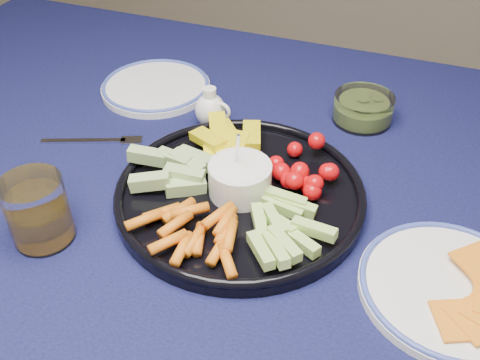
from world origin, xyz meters
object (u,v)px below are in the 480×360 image
(cheese_plate, at_px, (451,286))
(side_plate_extra, at_px, (156,86))
(creamer_pitcher, at_px, (211,110))
(pickle_bowl, at_px, (363,110))
(crudite_platter, at_px, (238,189))
(dining_table, at_px, (217,207))
(juice_tumbler, at_px, (39,214))

(cheese_plate, bearing_deg, side_plate_extra, 151.42)
(creamer_pitcher, height_order, cheese_plate, creamer_pitcher)
(side_plate_extra, bearing_deg, pickle_bowl, 5.53)
(crudite_platter, height_order, cheese_plate, crudite_platter)
(dining_table, height_order, creamer_pitcher, creamer_pitcher)
(crudite_platter, relative_size, creamer_pitcher, 4.95)
(pickle_bowl, relative_size, juice_tumbler, 1.09)
(juice_tumbler, bearing_deg, creamer_pitcher, 73.18)
(pickle_bowl, height_order, cheese_plate, pickle_bowl)
(dining_table, height_order, side_plate_extra, side_plate_extra)
(crudite_platter, relative_size, cheese_plate, 1.63)
(dining_table, distance_m, crudite_platter, 0.14)
(creamer_pitcher, relative_size, pickle_bowl, 0.70)
(crudite_platter, height_order, juice_tumbler, crudite_platter)
(dining_table, xyz_separation_m, pickle_bowl, (0.20, 0.24, 0.11))
(creamer_pitcher, relative_size, juice_tumbler, 0.76)
(pickle_bowl, bearing_deg, creamer_pitcher, -155.44)
(crudite_platter, bearing_deg, pickle_bowl, 65.67)
(cheese_plate, distance_m, juice_tumbler, 0.56)
(dining_table, bearing_deg, juice_tumbler, -125.13)
(dining_table, relative_size, juice_tumbler, 16.31)
(cheese_plate, distance_m, side_plate_extra, 0.69)
(crudite_platter, xyz_separation_m, creamer_pitcher, (-0.12, 0.18, 0.01))
(cheese_plate, xyz_separation_m, side_plate_extra, (-0.60, 0.33, -0.00))
(dining_table, relative_size, cheese_plate, 7.03)
(dining_table, bearing_deg, side_plate_extra, 137.81)
(creamer_pitcher, xyz_separation_m, juice_tumbler, (-0.11, -0.35, 0.01))
(dining_table, distance_m, juice_tumbler, 0.32)
(dining_table, relative_size, side_plate_extra, 7.52)
(creamer_pitcher, relative_size, cheese_plate, 0.33)
(pickle_bowl, bearing_deg, cheese_plate, -63.09)
(dining_table, bearing_deg, crudite_platter, -43.59)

